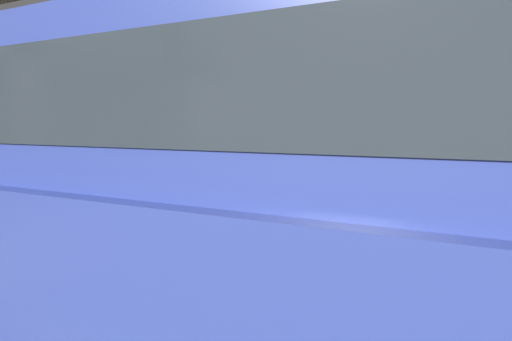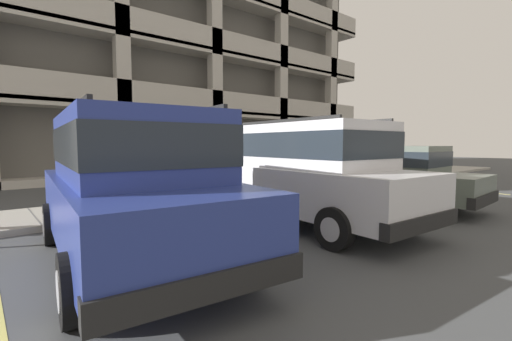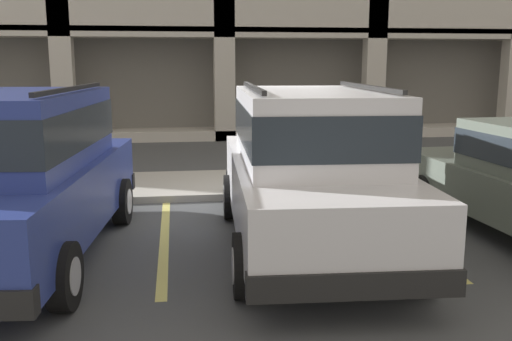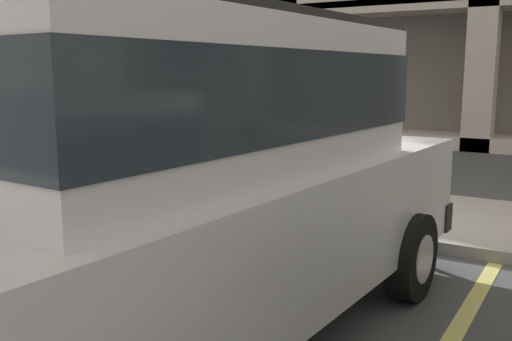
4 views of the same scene
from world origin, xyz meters
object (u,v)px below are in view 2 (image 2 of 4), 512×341
(silver_suv, at_px, (309,169))
(dark_hatchback, at_px, (390,174))
(red_sedan, at_px, (133,181))
(parking_garage, at_px, (86,1))
(parking_meter_near, at_px, (221,157))

(silver_suv, distance_m, dark_hatchback, 3.07)
(red_sedan, bearing_deg, parking_garage, 83.41)
(dark_hatchback, height_order, parking_meter_near, parking_meter_near)
(silver_suv, distance_m, parking_meter_near, 2.78)
(parking_meter_near, height_order, parking_garage, parking_garage)
(silver_suv, relative_size, parking_garage, 0.15)
(silver_suv, xyz_separation_m, dark_hatchback, (3.06, -0.01, -0.27))
(dark_hatchback, distance_m, parking_meter_near, 4.33)
(silver_suv, distance_m, red_sedan, 3.44)
(red_sedan, distance_m, parking_garage, 17.61)
(silver_suv, bearing_deg, dark_hatchback, 2.95)
(red_sedan, relative_size, dark_hatchback, 1.08)
(dark_hatchback, xyz_separation_m, parking_meter_near, (-3.30, 2.77, 0.44))
(silver_suv, height_order, red_sedan, same)
(parking_meter_near, bearing_deg, red_sedan, -140.02)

